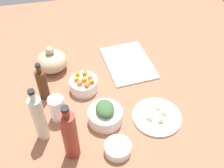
{
  "coord_description": "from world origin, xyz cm",
  "views": [
    {
      "loc": [
        -85.13,
        18.48,
        95.47
      ],
      "look_at": [
        0.0,
        0.0,
        8.0
      ],
      "focal_mm": 42.97,
      "sensor_mm": 36.0,
      "label": 1
    }
  ],
  "objects_px": {
    "bowl_carrots": "(84,85)",
    "bottle_0": "(39,118)",
    "bottle_1": "(70,135)",
    "bowl_greens": "(105,116)",
    "teapot": "(52,61)",
    "bottle_2": "(42,84)",
    "drinking_glass_0": "(57,108)",
    "plate_tofu": "(157,117)",
    "cutting_board": "(128,63)",
    "bowl_small_side": "(118,148)"
  },
  "relations": [
    {
      "from": "bowl_carrots",
      "to": "bottle_0",
      "type": "distance_m",
      "value": 0.31
    },
    {
      "from": "bowl_carrots",
      "to": "bottle_1",
      "type": "height_order",
      "value": "bottle_1"
    },
    {
      "from": "bowl_greens",
      "to": "bowl_carrots",
      "type": "bearing_deg",
      "value": 17.07
    },
    {
      "from": "teapot",
      "to": "bottle_2",
      "type": "bearing_deg",
      "value": 165.7
    },
    {
      "from": "bottle_0",
      "to": "drinking_glass_0",
      "type": "xyz_separation_m",
      "value": [
        0.08,
        -0.07,
        -0.06
      ]
    },
    {
      "from": "plate_tofu",
      "to": "bowl_greens",
      "type": "distance_m",
      "value": 0.22
    },
    {
      "from": "teapot",
      "to": "bottle_0",
      "type": "relative_size",
      "value": 0.64
    },
    {
      "from": "bowl_carrots",
      "to": "cutting_board",
      "type": "bearing_deg",
      "value": -61.74
    },
    {
      "from": "bowl_carrots",
      "to": "bottle_2",
      "type": "bearing_deg",
      "value": 92.62
    },
    {
      "from": "cutting_board",
      "to": "bowl_carrots",
      "type": "bearing_deg",
      "value": 118.26
    },
    {
      "from": "plate_tofu",
      "to": "bowl_small_side",
      "type": "bearing_deg",
      "value": 121.45
    },
    {
      "from": "drinking_glass_0",
      "to": "cutting_board",
      "type": "bearing_deg",
      "value": -53.84
    },
    {
      "from": "cutting_board",
      "to": "bottle_1",
      "type": "bearing_deg",
      "value": 143.82
    },
    {
      "from": "bowl_greens",
      "to": "bottle_1",
      "type": "height_order",
      "value": "bottle_1"
    },
    {
      "from": "bowl_greens",
      "to": "bottle_0",
      "type": "xyz_separation_m",
      "value": [
        -0.02,
        0.26,
        0.09
      ]
    },
    {
      "from": "bowl_greens",
      "to": "cutting_board",
      "type": "bearing_deg",
      "value": -29.26
    },
    {
      "from": "plate_tofu",
      "to": "bottle_1",
      "type": "xyz_separation_m",
      "value": [
        -0.1,
        0.37,
        0.11
      ]
    },
    {
      "from": "bowl_carrots",
      "to": "bottle_1",
      "type": "bearing_deg",
      "value": 164.88
    },
    {
      "from": "teapot",
      "to": "drinking_glass_0",
      "type": "height_order",
      "value": "teapot"
    },
    {
      "from": "bowl_small_side",
      "to": "bottle_0",
      "type": "height_order",
      "value": "bottle_0"
    },
    {
      "from": "bowl_small_side",
      "to": "bottle_0",
      "type": "xyz_separation_m",
      "value": [
        0.13,
        0.28,
        0.1
      ]
    },
    {
      "from": "bowl_carrots",
      "to": "teapot",
      "type": "relative_size",
      "value": 0.77
    },
    {
      "from": "bowl_greens",
      "to": "bottle_1",
      "type": "bearing_deg",
      "value": 130.23
    },
    {
      "from": "bottle_0",
      "to": "bottle_1",
      "type": "distance_m",
      "value": 0.15
    },
    {
      "from": "bowl_carrots",
      "to": "drinking_glass_0",
      "type": "xyz_separation_m",
      "value": [
        -0.14,
        0.13,
        0.03
      ]
    },
    {
      "from": "plate_tofu",
      "to": "teapot",
      "type": "distance_m",
      "value": 0.59
    },
    {
      "from": "cutting_board",
      "to": "bottle_0",
      "type": "xyz_separation_m",
      "value": [
        -0.36,
        0.45,
        0.11
      ]
    },
    {
      "from": "plate_tofu",
      "to": "bottle_2",
      "type": "distance_m",
      "value": 0.52
    },
    {
      "from": "bottle_1",
      "to": "drinking_glass_0",
      "type": "distance_m",
      "value": 0.2
    },
    {
      "from": "teapot",
      "to": "bottle_2",
      "type": "xyz_separation_m",
      "value": [
        -0.19,
        0.05,
        0.03
      ]
    },
    {
      "from": "bowl_carrots",
      "to": "bottle_2",
      "type": "relative_size",
      "value": 0.67
    },
    {
      "from": "bowl_small_side",
      "to": "bottle_1",
      "type": "height_order",
      "value": "bottle_1"
    },
    {
      "from": "cutting_board",
      "to": "teapot",
      "type": "xyz_separation_m",
      "value": [
        0.04,
        0.39,
        0.05
      ]
    },
    {
      "from": "teapot",
      "to": "bottle_2",
      "type": "relative_size",
      "value": 0.87
    },
    {
      "from": "bottle_0",
      "to": "drinking_glass_0",
      "type": "bearing_deg",
      "value": -37.9
    },
    {
      "from": "bowl_carrots",
      "to": "drinking_glass_0",
      "type": "distance_m",
      "value": 0.2
    },
    {
      "from": "bowl_greens",
      "to": "bottle_2",
      "type": "bearing_deg",
      "value": 51.56
    },
    {
      "from": "bowl_greens",
      "to": "bowl_carrots",
      "type": "xyz_separation_m",
      "value": [
        0.2,
        0.06,
        -0.0
      ]
    },
    {
      "from": "plate_tofu",
      "to": "bottle_2",
      "type": "relative_size",
      "value": 1.07
    },
    {
      "from": "bowl_greens",
      "to": "drinking_glass_0",
      "type": "distance_m",
      "value": 0.2
    },
    {
      "from": "bowl_greens",
      "to": "teapot",
      "type": "height_order",
      "value": "teapot"
    },
    {
      "from": "teapot",
      "to": "drinking_glass_0",
      "type": "distance_m",
      "value": 0.32
    },
    {
      "from": "bottle_2",
      "to": "bottle_0",
      "type": "bearing_deg",
      "value": 176.72
    },
    {
      "from": "plate_tofu",
      "to": "bowl_greens",
      "type": "relative_size",
      "value": 1.45
    },
    {
      "from": "drinking_glass_0",
      "to": "bowl_carrots",
      "type": "bearing_deg",
      "value": -42.14
    },
    {
      "from": "bowl_carrots",
      "to": "teapot",
      "type": "distance_m",
      "value": 0.23
    },
    {
      "from": "cutting_board",
      "to": "bowl_greens",
      "type": "height_order",
      "value": "bowl_greens"
    },
    {
      "from": "plate_tofu",
      "to": "bowl_greens",
      "type": "xyz_separation_m",
      "value": [
        0.03,
        0.22,
        0.02
      ]
    },
    {
      "from": "plate_tofu",
      "to": "teapot",
      "type": "relative_size",
      "value": 1.24
    },
    {
      "from": "cutting_board",
      "to": "drinking_glass_0",
      "type": "bearing_deg",
      "value": 126.16
    }
  ]
}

